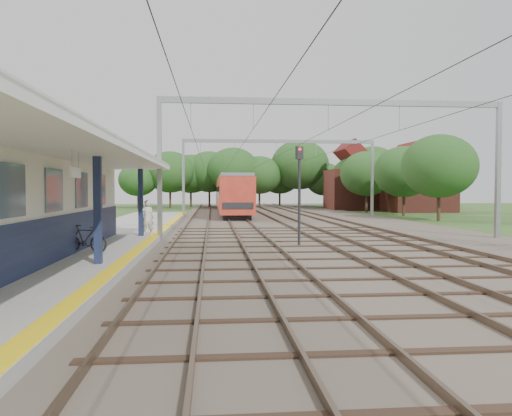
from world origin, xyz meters
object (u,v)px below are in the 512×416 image
person (147,218)px  bicycle (85,239)px  signal_post (299,183)px  train (230,193)px

person → bicycle: bearing=68.9°
person → signal_post: size_ratio=0.38×
bicycle → signal_post: bearing=-50.4°
bicycle → signal_post: (8.28, 3.99, 2.00)m
bicycle → signal_post: 9.41m
train → signal_post: bearing=-86.9°
signal_post → train: bearing=72.4°
bicycle → signal_post: size_ratio=0.37×
person → bicycle: size_ratio=1.05×
person → bicycle: (-1.33, -6.36, -0.37)m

